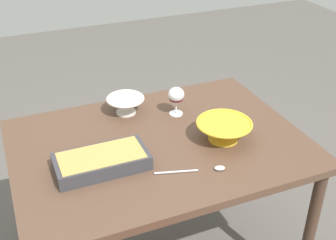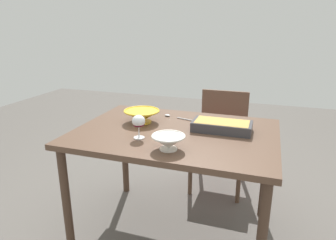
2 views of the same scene
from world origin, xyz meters
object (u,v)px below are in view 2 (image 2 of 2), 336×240
at_px(small_bowl, 142,115).
at_px(serving_spoon, 175,117).
at_px(casserole_dish, 222,126).
at_px(wine_glass, 139,123).
at_px(dining_table, 175,143).
at_px(chair, 221,134).
at_px(mixing_bowl, 168,141).

bearing_deg(small_bowl, serving_spoon, 43.18).
bearing_deg(small_bowl, casserole_dish, 0.00).
distance_m(small_bowl, serving_spoon, 0.26).
bearing_deg(wine_glass, dining_table, 49.46).
xyz_separation_m(chair, wine_glass, (-0.35, -1.02, 0.39)).
xyz_separation_m(chair, small_bowl, (-0.45, -0.73, 0.34)).
bearing_deg(small_bowl, dining_table, -18.44).
height_order(dining_table, serving_spoon, serving_spoon).
bearing_deg(small_bowl, wine_glass, -69.98).
height_order(dining_table, small_bowl, small_bowl).
height_order(chair, wine_glass, wine_glass).
height_order(chair, casserole_dish, chair).
bearing_deg(small_bowl, chair, 58.31).
distance_m(casserole_dish, small_bowl, 0.55).
bearing_deg(wine_glass, serving_spoon, 79.99).
bearing_deg(dining_table, chair, 77.70).
distance_m(chair, casserole_dish, 0.81).
relative_size(chair, casserole_dish, 2.30).
relative_size(dining_table, serving_spoon, 4.55).
distance_m(wine_glass, small_bowl, 0.31).
xyz_separation_m(chair, serving_spoon, (-0.27, -0.56, 0.30)).
height_order(wine_glass, serving_spoon, wine_glass).
distance_m(dining_table, casserole_dish, 0.32).
bearing_deg(casserole_dish, mixing_bowl, -120.05).
bearing_deg(mixing_bowl, serving_spoon, 103.85).
distance_m(wine_glass, mixing_bowl, 0.25).
height_order(chair, small_bowl, small_bowl).
bearing_deg(casserole_dish, wine_glass, -147.47).
xyz_separation_m(wine_glass, mixing_bowl, (0.22, -0.11, -0.05)).
bearing_deg(serving_spoon, wine_glass, -100.01).
bearing_deg(serving_spoon, casserole_dish, -25.34).
xyz_separation_m(mixing_bowl, serving_spoon, (-0.14, 0.57, -0.04)).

